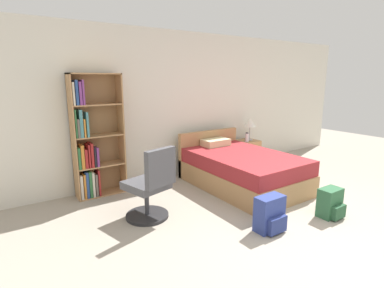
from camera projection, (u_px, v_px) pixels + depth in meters
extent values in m
plane|color=#A39989|center=(340.00, 253.00, 3.13)|extent=(14.00, 14.00, 0.00)
cube|color=silver|center=(178.00, 105.00, 5.46)|extent=(9.00, 0.06, 2.60)
cube|color=#AD7F51|center=(73.00, 139.00, 4.32)|extent=(0.02, 0.29, 1.86)
cube|color=#AD7F51|center=(121.00, 134.00, 4.72)|extent=(0.02, 0.29, 1.86)
cube|color=#936C45|center=(96.00, 135.00, 4.63)|extent=(0.74, 0.01, 1.86)
cube|color=#AD7F51|center=(102.00, 193.00, 4.72)|extent=(0.70, 0.27, 0.02)
cube|color=beige|center=(81.00, 187.00, 4.47)|extent=(0.04, 0.20, 0.36)
cube|color=orange|center=(84.00, 186.00, 4.49)|extent=(0.03, 0.18, 0.37)
cube|color=navy|center=(87.00, 185.00, 4.51)|extent=(0.04, 0.18, 0.40)
cube|color=#2D6638|center=(89.00, 183.00, 4.55)|extent=(0.04, 0.23, 0.40)
cube|color=beige|center=(93.00, 184.00, 4.56)|extent=(0.03, 0.17, 0.39)
cube|color=#665B51|center=(95.00, 184.00, 4.60)|extent=(0.03, 0.21, 0.34)
cube|color=maroon|center=(98.00, 182.00, 4.62)|extent=(0.02, 0.22, 0.40)
cube|color=#AD7F51|center=(100.00, 165.00, 4.62)|extent=(0.70, 0.27, 0.02)
cube|color=#2D6638|center=(78.00, 158.00, 4.36)|extent=(0.04, 0.16, 0.32)
cube|color=orange|center=(82.00, 157.00, 4.39)|extent=(0.04, 0.17, 0.35)
cube|color=maroon|center=(85.00, 158.00, 4.42)|extent=(0.04, 0.17, 0.28)
cube|color=maroon|center=(88.00, 156.00, 4.46)|extent=(0.02, 0.21, 0.35)
cube|color=maroon|center=(91.00, 155.00, 4.49)|extent=(0.04, 0.22, 0.36)
cube|color=black|center=(94.00, 157.00, 4.49)|extent=(0.02, 0.16, 0.30)
cube|color=#7A387F|center=(97.00, 157.00, 4.51)|extent=(0.03, 0.16, 0.29)
cube|color=#AD7F51|center=(98.00, 135.00, 4.52)|extent=(0.70, 0.27, 0.02)
cube|color=#2D6638|center=(74.00, 123.00, 4.27)|extent=(0.02, 0.22, 0.41)
cube|color=#665B51|center=(77.00, 128.00, 4.29)|extent=(0.03, 0.18, 0.27)
cube|color=teal|center=(80.00, 123.00, 4.30)|extent=(0.04, 0.18, 0.40)
cube|color=orange|center=(83.00, 128.00, 4.35)|extent=(0.02, 0.21, 0.27)
cube|color=teal|center=(86.00, 124.00, 4.34)|extent=(0.03, 0.17, 0.36)
cube|color=#AD7F51|center=(96.00, 105.00, 4.42)|extent=(0.70, 0.27, 0.02)
cube|color=beige|center=(72.00, 94.00, 4.18)|extent=(0.03, 0.22, 0.32)
cube|color=navy|center=(75.00, 93.00, 4.20)|extent=(0.04, 0.21, 0.35)
cube|color=#7A387F|center=(79.00, 93.00, 4.22)|extent=(0.04, 0.20, 0.32)
cube|color=#7A387F|center=(82.00, 92.00, 4.24)|extent=(0.03, 0.20, 0.35)
cube|color=#AD7F51|center=(94.00, 74.00, 4.32)|extent=(0.74, 0.29, 0.02)
cube|color=#AD7F51|center=(243.00, 177.00, 5.01)|extent=(1.31, 1.98, 0.33)
cube|color=maroon|center=(243.00, 161.00, 4.95)|extent=(1.28, 1.94, 0.24)
cube|color=#AD7F51|center=(209.00, 152.00, 5.73)|extent=(1.31, 0.08, 0.82)
cube|color=beige|center=(216.00, 142.00, 5.51)|extent=(0.50, 0.30, 0.12)
cylinder|color=#232326|center=(147.00, 215.00, 3.94)|extent=(0.56, 0.56, 0.04)
cylinder|color=#333338|center=(147.00, 201.00, 3.90)|extent=(0.06, 0.06, 0.36)
cube|color=#4C4C51|center=(146.00, 185.00, 3.85)|extent=(0.59, 0.59, 0.10)
cube|color=#4C4C51|center=(161.00, 168.00, 3.61)|extent=(0.45, 0.19, 0.47)
cube|color=#AD7F51|center=(246.00, 153.00, 6.25)|extent=(0.45, 0.41, 0.53)
sphere|color=tan|center=(254.00, 150.00, 6.05)|extent=(0.02, 0.02, 0.02)
cylinder|color=#B2B2B7|center=(249.00, 140.00, 6.21)|extent=(0.14, 0.14, 0.02)
cylinder|color=#B2B2B7|center=(250.00, 133.00, 6.18)|extent=(0.02, 0.02, 0.27)
cone|color=white|center=(250.00, 123.00, 6.14)|extent=(0.26, 0.26, 0.16)
cylinder|color=silver|center=(247.00, 138.00, 6.03)|extent=(0.08, 0.08, 0.17)
cylinder|color=#2D2D33|center=(247.00, 133.00, 6.01)|extent=(0.05, 0.05, 0.02)
cube|color=#2D603D|center=(330.00, 202.00, 3.93)|extent=(0.31, 0.20, 0.39)
cube|color=#275234|center=(339.00, 212.00, 3.84)|extent=(0.23, 0.07, 0.17)
cube|color=navy|center=(269.00, 213.00, 3.56)|extent=(0.36, 0.19, 0.43)
cube|color=navy|center=(277.00, 225.00, 3.48)|extent=(0.27, 0.07, 0.19)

